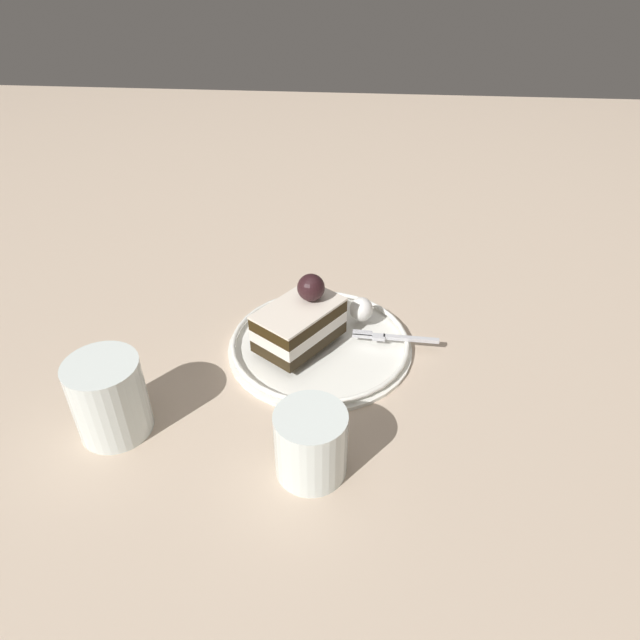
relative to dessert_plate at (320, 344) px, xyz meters
name	(u,v)px	position (x,y,z in m)	size (l,w,h in m)	color
ground_plane	(326,345)	(0.01, -0.01, -0.01)	(2.40, 2.40, 0.00)	#C9B198
dessert_plate	(320,344)	(0.00, 0.00, 0.00)	(0.23, 0.23, 0.01)	white
cake_slice	(300,321)	(0.00, 0.02, 0.04)	(0.13, 0.12, 0.09)	black
whipped_cream_dollop	(361,309)	(0.05, -0.05, 0.02)	(0.03, 0.03, 0.03)	white
fork	(392,337)	(0.01, -0.09, 0.01)	(0.01, 0.11, 0.00)	silver
drink_glass_near	(307,446)	(-0.19, 0.00, 0.03)	(0.07, 0.07, 0.07)	white
drink_glass_far	(110,401)	(-0.15, 0.21, 0.03)	(0.08, 0.08, 0.09)	white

